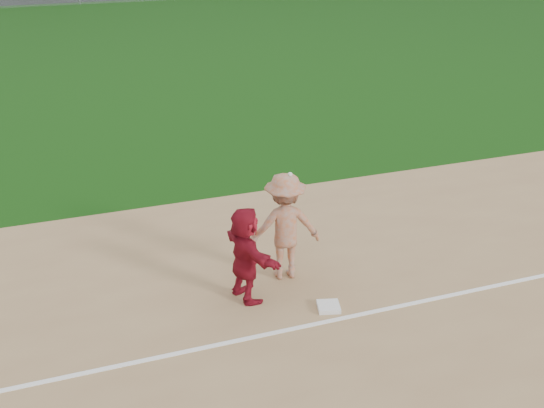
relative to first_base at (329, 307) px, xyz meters
name	(u,v)px	position (x,y,z in m)	size (l,w,h in m)	color
ground	(300,301)	(-0.37, 0.44, -0.06)	(160.00, 160.00, 0.00)	#113D0B
foul_line	(318,323)	(-0.37, -0.36, -0.04)	(60.00, 0.10, 0.01)	white
first_base	(329,307)	(0.00, 0.00, 0.00)	(0.39, 0.39, 0.09)	white
base_runner	(246,254)	(-1.26, 0.86, 0.85)	(1.66, 0.53, 1.79)	maroon
first_base_play	(285,226)	(-0.31, 1.38, 1.01)	(1.46, 0.99, 2.30)	gray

